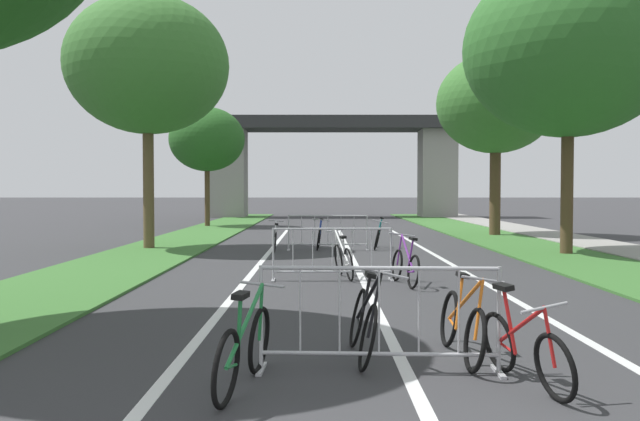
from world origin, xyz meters
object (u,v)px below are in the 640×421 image
at_px(bicycle_teal_6, 376,236).
at_px(bicycle_orange_8, 460,325).
at_px(crowd_barrier_nearest, 377,319).
at_px(bicycle_green_5, 242,349).
at_px(bicycle_white_1, 341,260).
at_px(tree_right_maple_mid, 494,104).
at_px(crowd_barrier_second, 331,254).
at_px(bicycle_purple_2, 403,266).
at_px(tree_left_cypress_far, 145,65).
at_px(bicycle_silver_3, 273,240).
at_px(crowd_barrier_third, 326,233).
at_px(tree_right_pine_near, 567,49).
at_px(bicycle_black_4, 361,322).
at_px(tree_left_oak_near, 205,139).
at_px(bicycle_red_0, 522,349).
at_px(bicycle_blue_7, 317,237).

relative_size(bicycle_teal_6, bicycle_orange_8, 0.98).
bearing_deg(crowd_barrier_nearest, bicycle_green_5, -155.89).
height_order(crowd_barrier_nearest, bicycle_white_1, crowd_barrier_nearest).
xyz_separation_m(tree_right_maple_mid, crowd_barrier_second, (-6.59, -12.50, -4.62)).
bearing_deg(bicycle_purple_2, tree_left_cypress_far, 123.42).
bearing_deg(bicycle_silver_3, bicycle_purple_2, -71.66).
bearing_deg(bicycle_orange_8, bicycle_purple_2, -93.01).
relative_size(crowd_barrier_nearest, crowd_barrier_third, 1.00).
height_order(tree_right_pine_near, bicycle_black_4, tree_right_pine_near).
relative_size(tree_left_cypress_far, tree_left_oak_near, 1.31).
bearing_deg(crowd_barrier_nearest, tree_left_oak_near, 103.54).
height_order(tree_left_oak_near, bicycle_black_4, tree_left_oak_near).
height_order(bicycle_red_0, bicycle_teal_6, bicycle_teal_6).
height_order(tree_left_oak_near, bicycle_orange_8, tree_left_oak_near).
xyz_separation_m(tree_right_pine_near, tree_right_maple_mid, (0.02, 7.43, -0.52)).
bearing_deg(tree_right_pine_near, crowd_barrier_nearest, -118.39).
height_order(tree_right_maple_mid, crowd_barrier_third, tree_right_maple_mid).
height_order(tree_right_pine_near, bicycle_orange_8, tree_right_pine_near).
bearing_deg(tree_right_maple_mid, bicycle_teal_6, -132.69).
height_order(tree_right_pine_near, tree_right_maple_mid, tree_right_pine_near).
xyz_separation_m(bicycle_red_0, bicycle_blue_7, (-1.89, 13.74, 0.02)).
relative_size(bicycle_silver_3, bicycle_black_4, 0.95).
distance_m(tree_right_pine_near, bicycle_silver_3, 9.76).
distance_m(bicycle_red_0, bicycle_blue_7, 13.87).
bearing_deg(bicycle_black_4, bicycle_silver_3, -84.04).
bearing_deg(crowd_barrier_second, bicycle_purple_2, -22.97).
xyz_separation_m(tree_left_cypress_far, bicycle_green_5, (4.50, -13.80, -5.17)).
distance_m(bicycle_green_5, bicycle_teal_6, 14.25).
bearing_deg(tree_right_maple_mid, bicycle_blue_7, -140.35).
distance_m(tree_left_cypress_far, tree_right_pine_near, 12.11).
xyz_separation_m(crowd_barrier_nearest, bicycle_silver_3, (-1.90, 12.50, -0.17)).
relative_size(bicycle_black_4, bicycle_green_5, 1.01).
distance_m(crowd_barrier_third, bicycle_red_0, 13.47).
bearing_deg(bicycle_teal_6, bicycle_silver_3, 25.12).
height_order(bicycle_black_4, bicycle_blue_7, bicycle_black_4).
height_order(bicycle_red_0, bicycle_blue_7, bicycle_blue_7).
bearing_deg(bicycle_blue_7, crowd_barrier_third, 126.96).
xyz_separation_m(tree_right_pine_near, bicycle_purple_2, (-5.19, -5.65, -5.30)).
relative_size(crowd_barrier_third, bicycle_white_1, 1.50).
distance_m(tree_left_cypress_far, bicycle_purple_2, 11.28).
xyz_separation_m(tree_right_maple_mid, bicycle_blue_7, (-6.86, -5.68, -4.78)).
xyz_separation_m(bicycle_blue_7, bicycle_orange_8, (1.53, -12.76, -0.00)).
distance_m(tree_left_oak_near, bicycle_green_5, 26.52).
bearing_deg(tree_left_oak_near, tree_right_pine_near, -48.09).
xyz_separation_m(bicycle_black_4, bicycle_teal_6, (1.31, 12.97, -0.02)).
bearing_deg(bicycle_purple_2, crowd_barrier_third, 91.84).
height_order(crowd_barrier_nearest, bicycle_red_0, crowd_barrier_nearest).
xyz_separation_m(bicycle_white_1, bicycle_teal_6, (1.30, 6.66, -0.01)).
bearing_deg(crowd_barrier_second, bicycle_teal_6, 77.72).
relative_size(tree_right_pine_near, bicycle_red_0, 5.26).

